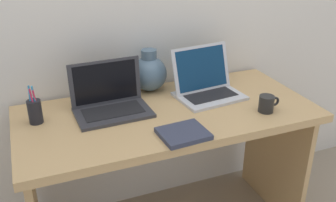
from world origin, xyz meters
name	(u,v)px	position (x,y,z in m)	size (l,w,h in m)	color
back_wall	(141,3)	(0.00, 0.37, 1.20)	(4.40, 0.04, 2.40)	silver
desk	(168,141)	(0.00, 0.00, 0.59)	(1.42, 0.65, 0.76)	tan
laptop_left	(110,98)	(-0.25, 0.11, 0.82)	(0.35, 0.25, 0.23)	#333338
laptop_right	(206,83)	(0.25, 0.10, 0.82)	(0.35, 0.28, 0.24)	silver
green_vase	(149,73)	(0.00, 0.27, 0.86)	(0.19, 0.19, 0.22)	slate
notebook_stack	(183,134)	(-0.03, -0.24, 0.77)	(0.20, 0.17, 0.02)	#33384C
coffee_mug	(267,104)	(0.43, -0.18, 0.80)	(0.11, 0.07, 0.08)	black
pen_cup	(35,111)	(-0.59, 0.11, 0.82)	(0.06, 0.06, 0.18)	black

